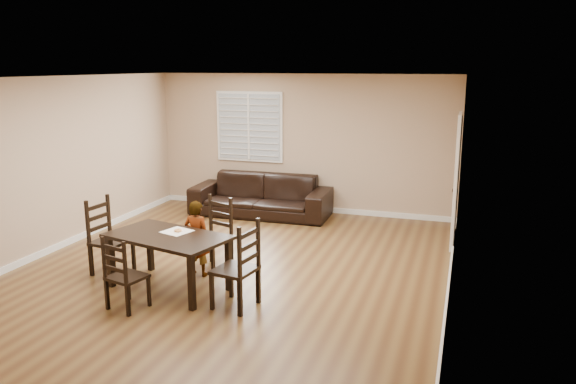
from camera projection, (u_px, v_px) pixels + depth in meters
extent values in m
plane|color=brown|center=(233.00, 268.00, 8.08)|extent=(7.00, 7.00, 0.00)
cube|color=tan|center=(302.00, 144.00, 11.03)|extent=(6.00, 0.04, 2.70)
cube|color=tan|center=(57.00, 257.00, 4.53)|extent=(6.00, 0.04, 2.70)
cube|color=tan|center=(53.00, 165.00, 8.68)|extent=(0.04, 7.00, 2.70)
cube|color=tan|center=(456.00, 191.00, 6.88)|extent=(0.04, 7.00, 2.70)
cube|color=white|center=(229.00, 77.00, 7.48)|extent=(6.00, 7.00, 0.04)
cube|color=white|center=(249.00, 127.00, 11.25)|extent=(1.40, 0.08, 1.40)
cube|color=white|center=(457.00, 182.00, 9.00)|extent=(0.06, 0.94, 2.05)
cylinder|color=#332114|center=(454.00, 190.00, 8.75)|extent=(0.06, 0.06, 0.02)
cube|color=white|center=(302.00, 208.00, 11.30)|extent=(6.00, 0.03, 0.10)
cube|color=white|center=(61.00, 245.00, 8.96)|extent=(0.03, 7.00, 0.10)
cube|color=white|center=(448.00, 290.00, 7.17)|extent=(0.03, 7.00, 0.10)
cube|color=black|center=(168.00, 237.00, 7.21)|extent=(1.72, 1.22, 0.04)
cube|color=black|center=(110.00, 262.00, 7.35)|extent=(0.08, 0.08, 0.69)
cube|color=black|center=(192.00, 283.00, 6.64)|extent=(0.08, 0.08, 0.69)
cube|color=black|center=(150.00, 247.00, 7.94)|extent=(0.08, 0.08, 0.69)
cube|color=black|center=(229.00, 265.00, 7.23)|extent=(0.08, 0.08, 0.69)
cube|color=black|center=(212.00, 239.00, 7.99)|extent=(0.58, 0.56, 0.04)
cube|color=black|center=(221.00, 231.00, 8.13)|extent=(0.45, 0.19, 1.03)
cube|color=black|center=(193.00, 255.00, 8.02)|extent=(0.05, 0.05, 0.42)
cube|color=black|center=(213.00, 260.00, 7.78)|extent=(0.05, 0.05, 0.42)
cube|color=black|center=(211.00, 248.00, 8.31)|extent=(0.05, 0.05, 0.42)
cube|color=black|center=(231.00, 253.00, 8.07)|extent=(0.05, 0.05, 0.42)
cube|color=black|center=(127.00, 277.00, 6.69)|extent=(0.49, 0.47, 0.04)
cube|color=black|center=(115.00, 277.00, 6.53)|extent=(0.41, 0.14, 0.91)
cube|color=black|center=(149.00, 292.00, 6.78)|extent=(0.04, 0.04, 0.37)
cube|color=black|center=(128.00, 286.00, 6.96)|extent=(0.04, 0.04, 0.37)
cube|color=black|center=(128.00, 301.00, 6.51)|extent=(0.04, 0.04, 0.37)
cube|color=black|center=(107.00, 295.00, 6.69)|extent=(0.04, 0.04, 0.37)
cube|color=black|center=(112.00, 241.00, 7.81)|extent=(0.50, 0.52, 0.04)
cube|color=black|center=(100.00, 235.00, 7.87)|extent=(0.09, 0.48, 1.07)
cube|color=black|center=(114.00, 265.00, 7.60)|extent=(0.05, 0.05, 0.44)
cube|color=black|center=(133.00, 255.00, 7.98)|extent=(0.05, 0.05, 0.44)
cube|color=black|center=(91.00, 261.00, 7.75)|extent=(0.05, 0.05, 0.44)
cube|color=black|center=(112.00, 252.00, 8.13)|extent=(0.05, 0.05, 0.44)
cube|color=black|center=(235.00, 270.00, 6.72)|extent=(0.53, 0.55, 0.04)
cube|color=black|center=(249.00, 267.00, 6.61)|extent=(0.12, 0.49, 1.08)
cube|color=black|center=(231.00, 280.00, 7.04)|extent=(0.05, 0.05, 0.44)
cube|color=black|center=(212.00, 292.00, 6.67)|extent=(0.05, 0.05, 0.44)
cube|color=black|center=(258.00, 286.00, 6.87)|extent=(0.05, 0.05, 0.44)
cube|color=black|center=(240.00, 298.00, 6.50)|extent=(0.05, 0.05, 0.44)
imported|color=gray|center=(197.00, 238.00, 7.72)|extent=(0.41, 0.28, 1.07)
cube|color=beige|center=(177.00, 231.00, 7.35)|extent=(0.42, 0.42, 0.00)
torus|color=#D88E4D|center=(178.00, 230.00, 7.34)|extent=(0.10, 0.10, 0.03)
torus|color=silver|center=(178.00, 230.00, 7.33)|extent=(0.09, 0.09, 0.02)
imported|color=black|center=(261.00, 195.00, 10.87)|extent=(2.69, 1.10, 0.78)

